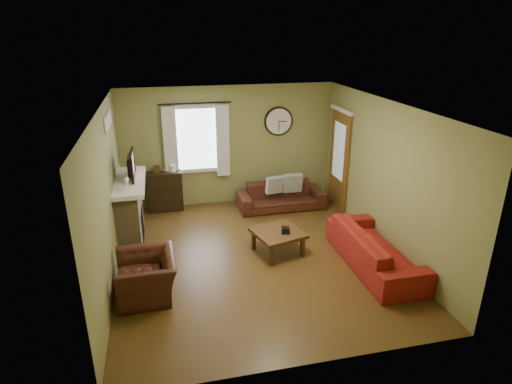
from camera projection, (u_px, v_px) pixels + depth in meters
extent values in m
cube|color=#513716|center=(256.00, 257.00, 7.41)|extent=(4.60, 5.20, 0.00)
cube|color=white|center=(255.00, 107.00, 6.46)|extent=(4.60, 5.20, 0.00)
cube|color=olive|center=(107.00, 199.00, 6.46)|extent=(0.00, 5.20, 2.60)
cube|color=olive|center=(385.00, 176.00, 7.41)|extent=(0.00, 5.20, 2.60)
cube|color=olive|center=(229.00, 146.00, 9.30)|extent=(4.60, 0.00, 2.60)
cube|color=olive|center=(309.00, 270.00, 4.57)|extent=(4.60, 0.00, 2.60)
cube|color=tan|center=(130.00, 213.00, 7.82)|extent=(0.40, 1.40, 1.10)
cube|color=black|center=(142.00, 224.00, 7.95)|extent=(0.04, 0.60, 0.55)
cube|color=white|center=(128.00, 182.00, 7.61)|extent=(0.58, 1.60, 0.08)
imported|color=black|center=(128.00, 168.00, 7.67)|extent=(0.08, 0.60, 0.35)
cube|color=#994C3F|center=(133.00, 165.00, 7.67)|extent=(0.02, 0.62, 0.36)
cylinder|color=white|center=(106.00, 125.00, 6.84)|extent=(0.28, 0.28, 0.03)
cylinder|color=white|center=(108.00, 121.00, 7.16)|extent=(0.28, 0.28, 0.03)
cylinder|color=white|center=(110.00, 117.00, 7.48)|extent=(0.28, 0.28, 0.03)
cylinder|color=black|center=(195.00, 103.00, 8.69)|extent=(0.03, 0.03, 1.50)
cube|color=silver|center=(170.00, 144.00, 8.87)|extent=(0.28, 0.04, 1.55)
cube|color=silver|center=(223.00, 141.00, 9.10)|extent=(0.28, 0.04, 1.55)
cube|color=brown|center=(339.00, 160.00, 9.18)|extent=(0.05, 0.90, 2.10)
imported|color=#493019|center=(165.00, 167.00, 9.00)|extent=(0.26, 0.26, 0.02)
imported|color=#3E1C12|center=(281.00, 196.00, 9.33)|extent=(1.86, 0.73, 0.54)
cube|color=#929C95|center=(293.00, 183.00, 9.29)|extent=(0.42, 0.14, 0.41)
cube|color=#929C95|center=(275.00, 185.00, 9.18)|extent=(0.39, 0.18, 0.37)
imported|color=maroon|center=(375.00, 248.00, 7.04)|extent=(0.85, 2.16, 0.63)
imported|color=#3E1C12|center=(147.00, 276.00, 6.26)|extent=(0.88, 1.00, 0.62)
cube|color=black|center=(285.00, 234.00, 7.36)|extent=(0.16, 0.16, 0.10)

